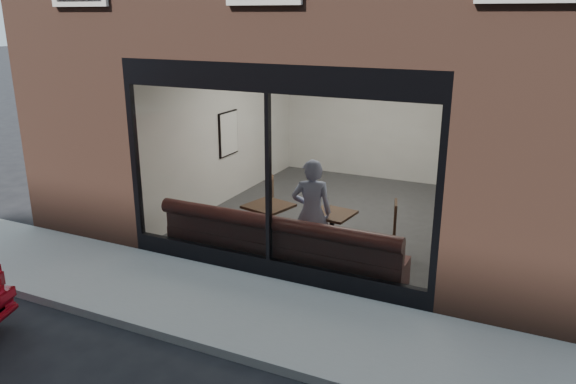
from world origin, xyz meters
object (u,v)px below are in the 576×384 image
at_px(banquette, 281,253).
at_px(cafe_table_right, 332,214).
at_px(cafe_chair_left, 262,214).
at_px(cafe_chair_right, 382,242).
at_px(person, 312,213).
at_px(cafe_table_left, 268,206).

bearing_deg(banquette, cafe_table_right, 51.73).
distance_m(banquette, cafe_chair_left, 1.84).
bearing_deg(cafe_chair_right, person, 24.00).
relative_size(banquette, person, 2.31).
relative_size(cafe_table_left, cafe_chair_left, 1.48).
xyz_separation_m(banquette, person, (0.38, 0.32, 0.64)).
height_order(banquette, cafe_chair_right, banquette).
height_order(banquette, person, person).
bearing_deg(cafe_table_left, person, -18.15).
bearing_deg(cafe_chair_left, person, 119.70).
bearing_deg(banquette, cafe_chair_right, 39.77).
height_order(cafe_table_left, cafe_chair_left, cafe_table_left).
bearing_deg(person, cafe_table_right, -136.84).
bearing_deg(cafe_table_left, banquette, -49.09).
xyz_separation_m(banquette, cafe_table_left, (-0.54, 0.63, 0.52)).
bearing_deg(person, cafe_table_left, -39.37).
bearing_deg(cafe_table_left, cafe_chair_left, 124.71).
height_order(person, cafe_table_right, person).
relative_size(person, cafe_table_left, 2.52).
relative_size(cafe_table_right, cafe_chair_right, 1.54).
distance_m(person, cafe_chair_right, 1.37).
distance_m(cafe_table_left, cafe_table_right, 1.12).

